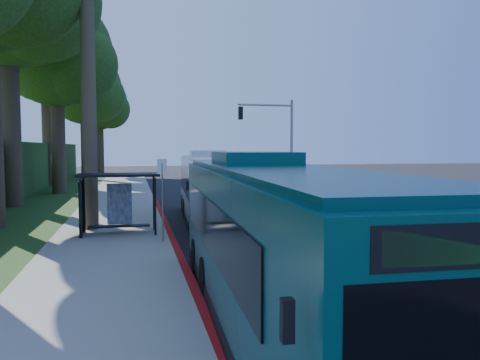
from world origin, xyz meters
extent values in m
plane|color=black|center=(0.00, 0.00, 0.00)|extent=(140.00, 140.00, 0.00)
cube|color=gray|center=(-7.30, 0.00, 0.06)|extent=(4.50, 70.00, 0.12)
cube|color=#9E1111|center=(-5.00, -4.00, 0.07)|extent=(0.25, 30.00, 0.13)
cube|color=#234719|center=(-13.00, 5.00, 0.03)|extent=(8.00, 70.00, 0.06)
cube|color=black|center=(-7.00, -3.00, 2.50)|extent=(3.20, 1.50, 0.10)
cube|color=black|center=(-8.45, -3.00, 1.20)|extent=(0.06, 1.30, 2.20)
cube|color=navy|center=(-7.00, -2.30, 1.25)|extent=(1.00, 0.12, 1.70)
cube|color=black|center=(-7.00, -3.10, 0.45)|extent=(2.40, 0.40, 0.06)
cube|color=black|center=(-8.40, -2.40, 1.20)|extent=(0.08, 0.08, 2.40)
cube|color=black|center=(-5.60, -2.40, 1.20)|extent=(0.08, 0.08, 2.40)
cube|color=black|center=(-8.40, -3.60, 1.20)|extent=(0.08, 0.08, 2.40)
cube|color=black|center=(-5.60, -3.60, 1.20)|extent=(0.08, 0.08, 2.40)
cylinder|color=gray|center=(-5.40, -5.00, 1.50)|extent=(0.06, 0.06, 3.00)
cube|color=white|center=(-5.40, -5.00, 2.90)|extent=(0.35, 0.04, 0.55)
cylinder|color=gray|center=(4.80, 10.00, 3.50)|extent=(0.20, 0.20, 7.00)
cylinder|color=gray|center=(2.80, 10.00, 6.60)|extent=(4.00, 0.14, 0.14)
cube|color=black|center=(1.00, 10.00, 6.00)|extent=(0.30, 0.30, 0.90)
cube|color=black|center=(4.55, 10.00, 2.60)|extent=(0.25, 0.25, 0.35)
cylinder|color=#4C3F2D|center=(-8.20, -1.50, 6.50)|extent=(0.60, 0.60, 13.00)
cylinder|color=#382B1E|center=(-13.50, 8.00, 5.95)|extent=(1.18, 1.18, 11.90)
cylinder|color=#382B1E|center=(-12.00, 16.00, 4.90)|extent=(1.06, 1.06, 9.80)
sphere|color=#173D10|center=(-12.00, 16.00, 10.92)|extent=(8.40, 8.40, 8.40)
sphere|color=#173D10|center=(-10.32, 14.74, 9.80)|extent=(5.88, 5.88, 5.88)
sphere|color=#173D10|center=(-13.47, 17.47, 10.08)|extent=(5.46, 5.46, 5.46)
cylinder|color=#382B1E|center=(-14.00, 24.00, 5.60)|extent=(1.14, 1.14, 11.20)
sphere|color=#173D10|center=(-14.00, 24.00, 12.48)|extent=(9.60, 9.60, 9.60)
sphere|color=#173D10|center=(-12.08, 22.56, 11.20)|extent=(6.72, 6.72, 6.72)
sphere|color=#173D10|center=(-15.68, 25.68, 11.52)|extent=(6.24, 6.24, 6.24)
cylinder|color=#382B1E|center=(-11.50, 32.00, 4.55)|extent=(1.02, 1.02, 9.10)
sphere|color=#173D10|center=(-11.50, 32.00, 10.14)|extent=(8.00, 8.00, 8.00)
sphere|color=#173D10|center=(-9.90, 30.80, 9.10)|extent=(5.60, 5.60, 5.60)
sphere|color=#173D10|center=(-12.90, 33.40, 9.36)|extent=(5.20, 5.20, 5.20)
cylinder|color=#382B1E|center=(-10.50, 40.00, 4.20)|extent=(0.98, 0.98, 8.40)
sphere|color=#173D10|center=(-10.50, 40.00, 9.36)|extent=(7.00, 7.00, 7.00)
sphere|color=#173D10|center=(-9.10, 38.95, 8.40)|extent=(4.90, 4.90, 4.90)
sphere|color=#173D10|center=(-11.72, 41.23, 8.64)|extent=(4.55, 4.55, 4.55)
cube|color=silver|center=(-2.83, -0.49, 1.70)|extent=(3.18, 11.64, 2.73)
cube|color=black|center=(-2.83, -0.49, 0.29)|extent=(3.21, 11.69, 0.34)
cube|color=black|center=(-2.80, -0.02, 1.96)|extent=(3.08, 9.11, 1.05)
cube|color=black|center=(-3.20, -6.19, 1.92)|extent=(2.15, 0.25, 1.34)
cube|color=black|center=(-2.46, 5.20, 2.01)|extent=(1.96, 0.24, 0.96)
cube|color=#19E533|center=(-3.20, -6.19, 2.83)|extent=(1.59, 0.20, 0.27)
cube|color=silver|center=(-2.83, -0.49, 3.12)|extent=(2.95, 11.05, 0.12)
cube|color=silver|center=(-2.71, 1.42, 3.28)|extent=(1.86, 2.50, 0.34)
cylinder|color=black|center=(-4.17, -4.10, 0.48)|extent=(0.35, 0.98, 0.96)
cylinder|color=black|center=(-1.96, -4.24, 0.48)|extent=(0.35, 0.98, 0.96)
cylinder|color=black|center=(-3.65, 3.94, 0.48)|extent=(0.35, 0.98, 0.96)
cylinder|color=black|center=(-1.44, 3.80, 0.48)|extent=(0.35, 0.98, 0.96)
cube|color=#0B3E3E|center=(-3.70, -13.45, 1.72)|extent=(2.90, 11.73, 2.77)
cube|color=black|center=(-3.70, -13.45, 0.29)|extent=(2.92, 11.79, 0.34)
cube|color=black|center=(-3.68, -12.97, 1.99)|extent=(2.86, 9.17, 1.07)
cube|color=black|center=(-3.49, -7.68, 2.04)|extent=(1.98, 0.19, 0.97)
cube|color=#19E533|center=(-3.91, -19.24, 2.86)|extent=(1.61, 0.16, 0.27)
cube|color=#0B3E3E|center=(-3.70, -13.45, 3.16)|extent=(2.68, 11.15, 0.12)
cube|color=#0B3E3E|center=(-3.62, -11.51, 3.32)|extent=(1.82, 2.49, 0.34)
cylinder|color=black|center=(-4.66, -8.99, 0.49)|extent=(0.33, 0.98, 0.97)
cylinder|color=black|center=(-2.41, -9.07, 0.49)|extent=(0.33, 0.98, 0.97)
imported|color=silver|center=(2.13, 3.97, 0.79)|extent=(3.55, 6.08, 1.59)
camera|label=1|loc=(-6.44, -22.24, 3.60)|focal=35.00mm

